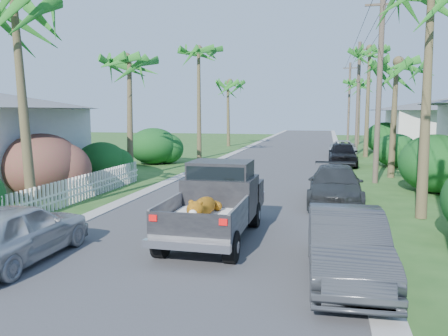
% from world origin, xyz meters
% --- Properties ---
extents(ground, '(120.00, 120.00, 0.00)m').
position_xyz_m(ground, '(0.00, 0.00, 0.00)').
color(ground, '#28501E').
rests_on(ground, ground).
extents(road, '(8.00, 100.00, 0.02)m').
position_xyz_m(road, '(0.00, 25.00, 0.01)').
color(road, '#38383A').
rests_on(road, ground).
extents(curb_left, '(0.60, 100.00, 0.06)m').
position_xyz_m(curb_left, '(-4.30, 25.00, 0.03)').
color(curb_left, '#A5A39E').
rests_on(curb_left, ground).
extents(curb_right, '(0.60, 100.00, 0.06)m').
position_xyz_m(curb_right, '(4.30, 25.00, 0.03)').
color(curb_right, '#A5A39E').
rests_on(curb_right, ground).
extents(pickup_truck, '(1.98, 5.12, 2.06)m').
position_xyz_m(pickup_truck, '(0.34, 2.45, 1.01)').
color(pickup_truck, black).
rests_on(pickup_truck, ground).
extents(parked_car_rn, '(1.72, 4.36, 1.41)m').
position_xyz_m(parked_car_rn, '(3.70, -0.18, 0.71)').
color(parked_car_rn, '#333539').
rests_on(parked_car_rn, ground).
extents(parked_car_rm, '(1.97, 4.80, 1.39)m').
position_xyz_m(parked_car_rm, '(3.60, 7.47, 0.70)').
color(parked_car_rm, '#282B2D').
rests_on(parked_car_rm, ground).
extents(parked_car_rf, '(1.80, 4.41, 1.50)m').
position_xyz_m(parked_car_rf, '(4.28, 19.89, 0.75)').
color(parked_car_rf, black).
rests_on(parked_car_rf, ground).
extents(parked_car_rd, '(2.13, 4.45, 1.22)m').
position_xyz_m(parked_car_rd, '(4.47, 25.87, 0.61)').
color(parked_car_rd, silver).
rests_on(parked_car_rd, ground).
extents(parked_car_ln, '(1.69, 4.11, 1.40)m').
position_xyz_m(parked_car_ln, '(-3.60, -0.84, 0.70)').
color(parked_car_ln, '#B2B5B9').
rests_on(parked_car_ln, ground).
extents(palm_l_b, '(4.40, 4.40, 7.40)m').
position_xyz_m(palm_l_b, '(-6.80, 12.00, 6.15)').
color(palm_l_b, brown).
rests_on(palm_l_b, ground).
extents(palm_l_c, '(4.40, 4.40, 9.20)m').
position_xyz_m(palm_l_c, '(-6.00, 22.00, 7.91)').
color(palm_l_c, brown).
rests_on(palm_l_c, ground).
extents(palm_l_d, '(4.40, 4.40, 7.70)m').
position_xyz_m(palm_l_d, '(-6.50, 34.00, 6.44)').
color(palm_l_d, brown).
rests_on(palm_l_d, ground).
extents(palm_r_b, '(4.40, 4.40, 7.20)m').
position_xyz_m(palm_r_b, '(6.60, 15.00, 5.95)').
color(palm_r_b, brown).
rests_on(palm_r_b, ground).
extents(palm_r_c, '(4.40, 4.40, 9.40)m').
position_xyz_m(palm_r_c, '(6.20, 26.00, 8.11)').
color(palm_r_c, brown).
rests_on(palm_r_c, ground).
extents(palm_r_d, '(4.40, 4.40, 8.00)m').
position_xyz_m(palm_r_d, '(6.50, 40.00, 6.74)').
color(palm_r_d, brown).
rests_on(palm_r_d, ground).
extents(shrub_l_b, '(3.00, 3.30, 2.60)m').
position_xyz_m(shrub_l_b, '(-7.80, 6.00, 1.30)').
color(shrub_l_b, '#A21740').
rests_on(shrub_l_b, ground).
extents(shrub_l_c, '(2.40, 2.64, 2.00)m').
position_xyz_m(shrub_l_c, '(-7.40, 10.00, 1.00)').
color(shrub_l_c, '#134315').
rests_on(shrub_l_c, ground).
extents(shrub_l_d, '(3.20, 3.52, 2.40)m').
position_xyz_m(shrub_l_d, '(-8.00, 18.00, 1.20)').
color(shrub_l_d, '#134315').
rests_on(shrub_l_d, ground).
extents(shrub_r_b, '(3.00, 3.30, 2.50)m').
position_xyz_m(shrub_r_b, '(7.80, 11.00, 1.25)').
color(shrub_r_b, '#134315').
rests_on(shrub_r_b, ground).
extents(shrub_r_c, '(2.60, 2.86, 2.10)m').
position_xyz_m(shrub_r_c, '(7.50, 20.00, 1.05)').
color(shrub_r_c, '#134315').
rests_on(shrub_r_c, ground).
extents(shrub_r_d, '(3.20, 3.52, 2.60)m').
position_xyz_m(shrub_r_d, '(8.00, 30.00, 1.30)').
color(shrub_r_d, '#134315').
rests_on(shrub_r_d, ground).
extents(picket_fence, '(0.10, 11.00, 1.00)m').
position_xyz_m(picket_fence, '(-6.00, 5.50, 0.50)').
color(picket_fence, white).
rests_on(picket_fence, ground).
extents(utility_pole_b, '(1.60, 0.26, 9.00)m').
position_xyz_m(utility_pole_b, '(5.60, 13.00, 4.60)').
color(utility_pole_b, brown).
rests_on(utility_pole_b, ground).
extents(utility_pole_c, '(1.60, 0.26, 9.00)m').
position_xyz_m(utility_pole_c, '(5.60, 28.00, 4.60)').
color(utility_pole_c, brown).
rests_on(utility_pole_c, ground).
extents(utility_pole_d, '(1.60, 0.26, 9.00)m').
position_xyz_m(utility_pole_d, '(5.60, 43.00, 4.60)').
color(utility_pole_d, brown).
rests_on(utility_pole_d, ground).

